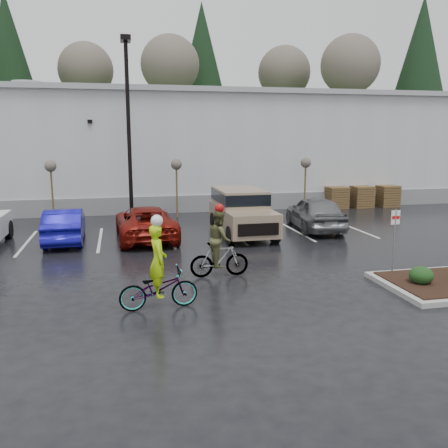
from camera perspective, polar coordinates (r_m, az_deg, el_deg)
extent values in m
plane|color=black|center=(14.36, 6.85, -7.60)|extent=(120.00, 120.00, 0.00)
cube|color=#B6B9BC|center=(35.16, -5.10, 9.03)|extent=(60.00, 15.00, 7.00)
cube|color=slate|center=(27.97, -2.97, 2.47)|extent=(60.00, 0.12, 1.00)
cube|color=#999B9E|center=(35.24, -5.20, 14.81)|extent=(60.50, 15.50, 0.30)
cube|color=#1F3E19|center=(58.05, -8.12, 9.11)|extent=(80.00, 25.00, 6.00)
cylinder|color=black|center=(24.85, -11.37, 10.51)|extent=(0.20, 0.20, 9.00)
cube|color=black|center=(25.28, -11.78, 20.99)|extent=(0.50, 1.00, 0.25)
cylinder|color=#4E391F|center=(26.25, -19.94, 3.29)|extent=(0.10, 0.10, 2.80)
sphere|color=#4B433C|center=(26.12, -20.15, 6.55)|extent=(0.60, 0.60, 0.60)
cylinder|color=#4E391F|center=(26.21, -5.69, 3.87)|extent=(0.10, 0.10, 2.80)
sphere|color=#4B433C|center=(26.08, -5.75, 7.14)|extent=(0.60, 0.60, 0.60)
cylinder|color=#4E391F|center=(28.11, 9.71, 4.22)|extent=(0.10, 0.10, 2.80)
sphere|color=#4B433C|center=(27.98, 9.80, 7.28)|extent=(0.60, 0.60, 0.60)
cube|color=#4E391F|center=(30.11, 13.36, 3.12)|extent=(1.20, 1.20, 1.35)
cube|color=#4E391F|center=(30.89, 16.20, 3.17)|extent=(1.20, 1.20, 1.35)
cube|color=#4E391F|center=(31.79, 19.06, 3.21)|extent=(1.20, 1.20, 1.35)
ellipsoid|color=black|center=(15.20, 22.64, -5.72)|extent=(0.70, 0.70, 0.52)
cylinder|color=gray|center=(15.88, 19.75, -2.27)|extent=(0.05, 0.05, 2.20)
cube|color=white|center=(15.72, 19.95, 0.75)|extent=(0.30, 0.02, 0.45)
cube|color=red|center=(15.72, 19.97, 0.75)|extent=(0.26, 0.02, 0.10)
imported|color=#0F0C86|center=(21.16, -18.63, -0.14)|extent=(1.66, 4.42, 1.44)
imported|color=maroon|center=(20.91, -9.43, 0.17)|extent=(2.61, 5.31, 1.45)
imported|color=slate|center=(23.09, 10.89, 1.34)|extent=(2.40, 4.96, 1.63)
imported|color=#3F3F44|center=(12.58, -7.87, -7.70)|extent=(2.11, 0.89, 1.08)
imported|color=#A3D70B|center=(12.36, -7.96, -4.38)|extent=(0.51, 0.73, 1.89)
sphere|color=silver|center=(12.13, -8.08, 0.39)|extent=(0.31, 0.31, 0.31)
imported|color=#3F3F44|center=(15.18, -0.55, -4.27)|extent=(1.82, 0.54, 1.14)
imported|color=#464927|center=(15.02, -0.56, -1.77)|extent=(0.48, 0.87, 1.80)
sphere|color=#990C0C|center=(14.84, -0.56, 1.91)|extent=(0.30, 0.30, 0.30)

